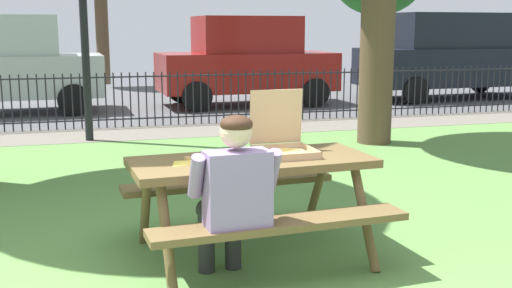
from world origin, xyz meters
TOP-DOWN VIEW (x-y plane):
  - ground at (0.00, 1.84)m, footprint 28.00×11.67m
  - cobblestone_walkway at (0.00, 6.97)m, footprint 28.00×1.40m
  - street_asphalt at (0.00, 11.56)m, footprint 28.00×7.78m
  - picnic_table_foreground at (0.53, 0.99)m, footprint 1.90×1.60m
  - pizza_box_open at (0.80, 1.08)m, footprint 0.44×0.47m
  - pizza_slice_on_table at (0.04, 0.98)m, footprint 0.27×0.26m
  - adult_at_table at (0.25, 0.47)m, footprint 0.62×0.61m
  - iron_fence_streetside at (0.00, 7.67)m, footprint 22.01×0.03m
  - parked_car_center at (-2.18, 10.16)m, footprint 3.95×1.93m
  - parked_car_right at (2.92, 10.16)m, footprint 3.96×1.94m
  - parked_car_far_right at (8.20, 10.16)m, footprint 4.65×2.06m

SIDE VIEW (x-z plane):
  - ground at x=0.00m, z-range -0.02..0.00m
  - street_asphalt at x=0.00m, z-range -0.01..0.00m
  - cobblestone_walkway at x=0.00m, z-range -0.01..0.00m
  - iron_fence_streetside at x=0.00m, z-range 0.01..0.97m
  - picnic_table_foreground at x=0.53m, z-range 0.20..0.99m
  - adult_at_table at x=0.25m, z-range 0.06..1.25m
  - pizza_slice_on_table at x=0.04m, z-range 0.77..0.79m
  - pizza_box_open at x=0.80m, z-range 0.62..1.11m
  - parked_car_center at x=-2.18m, z-range 0.02..2.00m
  - parked_car_right at x=2.92m, z-range 0.02..2.00m
  - parked_car_far_right at x=8.20m, z-range 0.06..2.14m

